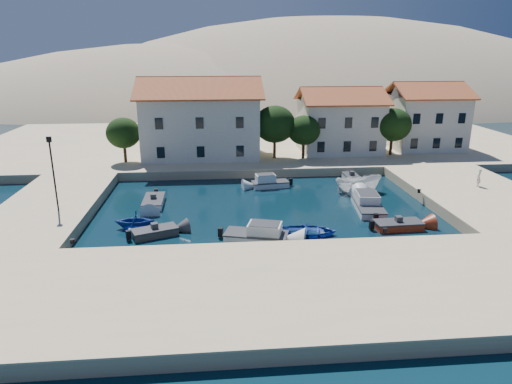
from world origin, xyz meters
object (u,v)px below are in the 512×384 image
cabin_cruiser_east (368,205)px  pedestrian (479,178)px  building_right (425,115)px  boat_east (358,192)px  building_left (201,116)px  rowboat_south (309,234)px  building_mid (340,119)px  cabin_cruiser_south (256,235)px  lamppost (53,167)px

cabin_cruiser_east → pedestrian: size_ratio=3.30×
building_right → boat_east: 21.98m
building_left → boat_east: bearing=-41.3°
building_left → pedestrian: 32.19m
boat_east → pedestrian: size_ratio=2.79×
building_right → cabin_cruiser_east: building_right is taller
rowboat_south → boat_east: bearing=-24.3°
building_mid → boat_east: size_ratio=2.17×
building_mid → cabin_cruiser_south: 30.05m
lamppost → boat_east: (27.58, 5.89, -4.75)m
building_left → building_mid: (18.00, 1.00, -0.71)m
rowboat_south → cabin_cruiser_east: (6.43, 5.19, 0.48)m
boat_east → building_mid: bearing=-11.8°
cabin_cruiser_south → cabin_cruiser_east: bearing=45.3°
building_left → building_mid: 18.04m
pedestrian → lamppost: bearing=-35.1°
building_right → cabin_cruiser_south: building_right is taller
lamppost → cabin_cruiser_east: lamppost is taller
building_left → building_right: (30.00, 2.00, -0.46)m
cabin_cruiser_east → building_mid: bearing=-0.3°
rowboat_south → pedestrian: (18.45, 8.25, 1.87)m
building_mid → pedestrian: 20.08m
building_mid → building_right: (12.00, 1.00, 0.25)m
boat_east → pedestrian: 11.68m
lamppost → cabin_cruiser_east: (26.85, 0.49, -4.28)m
building_right → lamppost: (-41.50, -22.00, -0.72)m
building_left → boat_east: (16.08, -14.11, -5.94)m
building_left → lamppost: 23.10m
cabin_cruiser_south → pedestrian: 24.50m
pedestrian → cabin_cruiser_east: bearing=-26.0°
building_mid → boat_east: building_mid is taller
cabin_cruiser_east → pedestrian: bearing=-68.6°
boat_east → rowboat_south: bearing=141.4°
cabin_cruiser_south → pedestrian: (22.72, 9.06, 1.39)m
boat_east → pedestrian: bearing=-106.2°
building_left → rowboat_south: building_left is taller
lamppost → cabin_cruiser_east: bearing=1.0°
lamppost → cabin_cruiser_south: bearing=-18.8°
building_left → cabin_cruiser_east: bearing=-51.8°
building_right → pedestrian: size_ratio=5.45×
lamppost → pedestrian: lamppost is taller
cabin_cruiser_south → cabin_cruiser_east: 12.26m
lamppost → rowboat_south: size_ratio=1.49×
building_right → rowboat_south: 34.46m
building_left → cabin_cruiser_south: bearing=-79.7°
pedestrian → rowboat_south: bearing=-16.2°
building_mid → pedestrian: bearing=-61.8°
cabin_cruiser_south → cabin_cruiser_east: same height
boat_east → building_right: bearing=-45.4°
rowboat_south → cabin_cruiser_east: cabin_cruiser_east is taller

